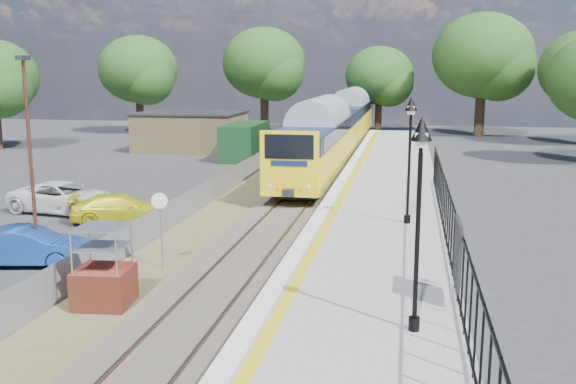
% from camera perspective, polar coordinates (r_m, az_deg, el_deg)
% --- Properties ---
extents(ground, '(120.00, 120.00, 0.00)m').
position_cam_1_polar(ground, '(19.18, -5.90, -8.82)').
color(ground, '#2D2D30').
rests_on(ground, ground).
extents(track_bed, '(5.90, 80.00, 0.29)m').
position_cam_1_polar(track_bed, '(28.28, -1.26, -2.14)').
color(track_bed, '#473F38').
rests_on(track_bed, ground).
extents(platform, '(5.00, 70.00, 0.90)m').
position_cam_1_polar(platform, '(26.01, 8.10, -2.58)').
color(platform, gray).
rests_on(platform, ground).
extents(platform_edge, '(0.90, 70.00, 0.01)m').
position_cam_1_polar(platform_edge, '(26.07, 3.59, -1.44)').
color(platform_edge, silver).
rests_on(platform_edge, platform).
extents(victorian_lamp_south, '(0.44, 0.44, 4.60)m').
position_cam_1_polar(victorian_lamp_south, '(13.46, 11.64, 1.51)').
color(victorian_lamp_south, black).
rests_on(victorian_lamp_south, platform).
extents(victorian_lamp_north, '(0.44, 0.44, 4.60)m').
position_cam_1_polar(victorian_lamp_north, '(23.39, 10.82, 5.40)').
color(victorian_lamp_north, black).
rests_on(victorian_lamp_north, platform).
extents(palisade_fence, '(0.12, 26.00, 2.00)m').
position_cam_1_polar(palisade_fence, '(20.10, 14.12, -2.72)').
color(palisade_fence, black).
rests_on(palisade_fence, platform).
extents(wire_fence, '(0.06, 52.00, 1.20)m').
position_cam_1_polar(wire_fence, '(31.32, -7.07, 0.00)').
color(wire_fence, '#999EA3').
rests_on(wire_fence, ground).
extents(outbuilding, '(10.80, 10.10, 3.12)m').
position_cam_1_polar(outbuilding, '(51.35, -7.74, 5.22)').
color(outbuilding, '#9D8A59').
rests_on(outbuilding, ground).
extents(tree_line, '(56.80, 43.80, 11.88)m').
position_cam_1_polar(tree_line, '(59.42, 7.09, 10.89)').
color(tree_line, '#332319').
rests_on(tree_line, ground).
extents(train, '(2.82, 40.83, 3.51)m').
position_cam_1_polar(train, '(49.02, 4.52, 5.99)').
color(train, yellow).
rests_on(train, ground).
extents(brick_plinth, '(1.57, 1.57, 2.32)m').
position_cam_1_polar(brick_plinth, '(18.28, -16.09, -6.50)').
color(brick_plinth, brown).
rests_on(brick_plinth, ground).
extents(speed_sign, '(0.50, 0.20, 2.58)m').
position_cam_1_polar(speed_sign, '(20.99, -11.28, -2.32)').
color(speed_sign, '#999EA3').
rests_on(speed_sign, ground).
extents(carpark_lamp, '(0.25, 0.50, 6.88)m').
position_cam_1_polar(carpark_lamp, '(22.53, -21.98, 3.67)').
color(carpark_lamp, '#482018').
rests_on(carpark_lamp, ground).
extents(car_blue, '(4.13, 2.17, 1.29)m').
position_cam_1_polar(car_blue, '(23.08, -22.14, -4.51)').
color(car_blue, navy).
rests_on(car_blue, ground).
extents(car_yellow, '(4.53, 2.96, 1.22)m').
position_cam_1_polar(car_yellow, '(28.25, -14.60, -1.43)').
color(car_yellow, yellow).
rests_on(car_yellow, ground).
extents(car_white, '(5.34, 3.07, 1.40)m').
position_cam_1_polar(car_white, '(30.96, -19.33, -0.47)').
color(car_white, white).
rests_on(car_white, ground).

